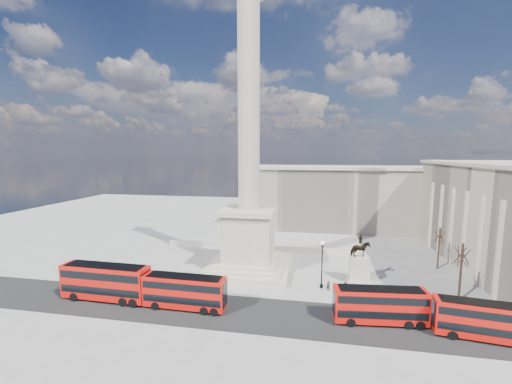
{
  "coord_description": "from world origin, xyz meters",
  "views": [
    {
      "loc": [
        10.54,
        -46.81,
        20.32
      ],
      "look_at": [
        1.4,
        3.98,
        13.8
      ],
      "focal_mm": 22.0,
      "sensor_mm": 36.0,
      "label": 1
    }
  ],
  "objects_px": {
    "victorian_lamp": "(322,260)",
    "pedestrian_crossing": "(345,288)",
    "red_bus_c": "(380,305)",
    "equestrian_statue": "(359,266)",
    "red_bus_d": "(488,321)",
    "red_bus_b": "(185,291)",
    "pedestrian_standing": "(437,302)",
    "pedestrian_walking": "(328,286)",
    "red_bus_a": "(106,282)",
    "nelsons_column": "(249,196)"
  },
  "relations": [
    {
      "from": "nelsons_column",
      "to": "red_bus_c",
      "type": "height_order",
      "value": "nelsons_column"
    },
    {
      "from": "pedestrian_walking",
      "to": "nelsons_column",
      "type": "bearing_deg",
      "value": 166.61
    },
    {
      "from": "nelsons_column",
      "to": "red_bus_a",
      "type": "height_order",
      "value": "nelsons_column"
    },
    {
      "from": "victorian_lamp",
      "to": "red_bus_c",
      "type": "bearing_deg",
      "value": -53.36
    },
    {
      "from": "red_bus_c",
      "to": "victorian_lamp",
      "type": "height_order",
      "value": "victorian_lamp"
    },
    {
      "from": "equestrian_statue",
      "to": "pedestrian_standing",
      "type": "distance_m",
      "value": 11.59
    },
    {
      "from": "red_bus_a",
      "to": "pedestrian_crossing",
      "type": "relative_size",
      "value": 6.98
    },
    {
      "from": "victorian_lamp",
      "to": "pedestrian_crossing",
      "type": "distance_m",
      "value": 4.97
    },
    {
      "from": "equestrian_statue",
      "to": "victorian_lamp",
      "type": "bearing_deg",
      "value": -150.12
    },
    {
      "from": "red_bus_a",
      "to": "pedestrian_crossing",
      "type": "height_order",
      "value": "red_bus_a"
    },
    {
      "from": "nelsons_column",
      "to": "red_bus_a",
      "type": "xyz_separation_m",
      "value": [
        -17.15,
        -14.79,
        -10.3
      ]
    },
    {
      "from": "red_bus_b",
      "to": "pedestrian_walking",
      "type": "xyz_separation_m",
      "value": [
        18.67,
        8.46,
        -1.53
      ]
    },
    {
      "from": "red_bus_b",
      "to": "pedestrian_standing",
      "type": "height_order",
      "value": "red_bus_b"
    },
    {
      "from": "red_bus_c",
      "to": "pedestrian_crossing",
      "type": "xyz_separation_m",
      "value": [
        -3.29,
        7.37,
        -1.4
      ]
    },
    {
      "from": "victorian_lamp",
      "to": "equestrian_statue",
      "type": "height_order",
      "value": "equestrian_statue"
    },
    {
      "from": "red_bus_d",
      "to": "pedestrian_crossing",
      "type": "xyz_separation_m",
      "value": [
        -14.03,
        8.85,
        -1.32
      ]
    },
    {
      "from": "red_bus_d",
      "to": "pedestrian_walking",
      "type": "xyz_separation_m",
      "value": [
        -16.38,
        9.21,
        -1.41
      ]
    },
    {
      "from": "red_bus_a",
      "to": "pedestrian_standing",
      "type": "xyz_separation_m",
      "value": [
        44.09,
        5.21,
        -1.68
      ]
    },
    {
      "from": "red_bus_b",
      "to": "pedestrian_walking",
      "type": "relative_size",
      "value": 6.9
    },
    {
      "from": "pedestrian_crossing",
      "to": "victorian_lamp",
      "type": "bearing_deg",
      "value": 48.46
    },
    {
      "from": "red_bus_d",
      "to": "victorian_lamp",
      "type": "bearing_deg",
      "value": 156.43
    },
    {
      "from": "red_bus_b",
      "to": "victorian_lamp",
      "type": "bearing_deg",
      "value": 29.54
    },
    {
      "from": "pedestrian_walking",
      "to": "pedestrian_crossing",
      "type": "distance_m",
      "value": 2.38
    },
    {
      "from": "victorian_lamp",
      "to": "pedestrian_walking",
      "type": "xyz_separation_m",
      "value": [
        0.96,
        -1.14,
        -3.48
      ]
    },
    {
      "from": "red_bus_b",
      "to": "pedestrian_standing",
      "type": "distance_m",
      "value": 32.88
    },
    {
      "from": "red_bus_d",
      "to": "equestrian_statue",
      "type": "distance_m",
      "value": 17.89
    },
    {
      "from": "red_bus_a",
      "to": "equestrian_statue",
      "type": "distance_m",
      "value": 37.51
    },
    {
      "from": "victorian_lamp",
      "to": "equestrian_statue",
      "type": "distance_m",
      "value": 7.0
    },
    {
      "from": "pedestrian_standing",
      "to": "red_bus_c",
      "type": "bearing_deg",
      "value": 22.37
    },
    {
      "from": "nelsons_column",
      "to": "equestrian_statue",
      "type": "relative_size",
      "value": 6.49
    },
    {
      "from": "nelsons_column",
      "to": "pedestrian_standing",
      "type": "xyz_separation_m",
      "value": [
        26.94,
        -9.58,
        -11.98
      ]
    },
    {
      "from": "red_bus_c",
      "to": "victorian_lamp",
      "type": "bearing_deg",
      "value": 121.1
    },
    {
      "from": "red_bus_c",
      "to": "red_bus_d",
      "type": "relative_size",
      "value": 1.03
    },
    {
      "from": "red_bus_c",
      "to": "pedestrian_walking",
      "type": "height_order",
      "value": "red_bus_c"
    },
    {
      "from": "red_bus_d",
      "to": "pedestrian_standing",
      "type": "xyz_separation_m",
      "value": [
        -2.67,
        6.35,
        -1.27
      ]
    },
    {
      "from": "nelsons_column",
      "to": "pedestrian_standing",
      "type": "relative_size",
      "value": 26.68
    },
    {
      "from": "victorian_lamp",
      "to": "equestrian_statue",
      "type": "bearing_deg",
      "value": 29.88
    },
    {
      "from": "pedestrian_crossing",
      "to": "equestrian_statue",
      "type": "bearing_deg",
      "value": -45.04
    },
    {
      "from": "nelsons_column",
      "to": "red_bus_c",
      "type": "xyz_separation_m",
      "value": [
        18.87,
        -14.44,
        -10.64
      ]
    },
    {
      "from": "red_bus_a",
      "to": "red_bus_c",
      "type": "distance_m",
      "value": 36.02
    },
    {
      "from": "red_bus_d",
      "to": "equestrian_statue",
      "type": "bearing_deg",
      "value": 137.04
    },
    {
      "from": "red_bus_b",
      "to": "pedestrian_crossing",
      "type": "xyz_separation_m",
      "value": [
        21.02,
        8.1,
        -1.44
      ]
    },
    {
      "from": "red_bus_d",
      "to": "victorian_lamp",
      "type": "height_order",
      "value": "victorian_lamp"
    },
    {
      "from": "red_bus_b",
      "to": "red_bus_c",
      "type": "relative_size",
      "value": 1.0
    },
    {
      "from": "victorian_lamp",
      "to": "pedestrian_walking",
      "type": "relative_size",
      "value": 4.57
    },
    {
      "from": "red_bus_a",
      "to": "pedestrian_walking",
      "type": "distance_m",
      "value": 31.49
    },
    {
      "from": "red_bus_a",
      "to": "red_bus_d",
      "type": "xyz_separation_m",
      "value": [
        46.76,
        -1.14,
        -0.41
      ]
    },
    {
      "from": "red_bus_d",
      "to": "red_bus_c",
      "type": "bearing_deg",
      "value": 179.42
    },
    {
      "from": "victorian_lamp",
      "to": "pedestrian_crossing",
      "type": "height_order",
      "value": "victorian_lamp"
    },
    {
      "from": "red_bus_a",
      "to": "pedestrian_standing",
      "type": "relative_size",
      "value": 6.61
    }
  ]
}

